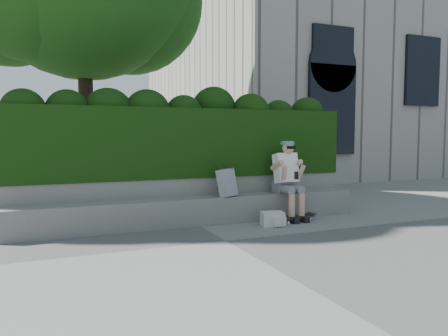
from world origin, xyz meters
name	(u,v)px	position (x,y,z in m)	size (l,w,h in m)	color
ground	(226,241)	(0.00, 0.00, 0.00)	(80.00, 80.00, 0.00)	slate
bench_ledge	(196,211)	(0.00, 1.25, 0.23)	(6.00, 0.45, 0.45)	gray
planter_wall	(187,198)	(0.00, 1.73, 0.38)	(6.00, 0.50, 0.75)	gray
hedge	(183,143)	(0.00, 1.95, 1.35)	(6.00, 1.00, 1.20)	black
person	(288,177)	(1.66, 1.07, 0.75)	(0.40, 0.76, 1.38)	slate
skateboard	(296,218)	(1.64, 0.76, 0.06)	(0.77, 0.36, 0.08)	black
backpack_plaid	(227,183)	(0.52, 1.15, 0.68)	(0.32, 0.17, 0.46)	#B0B0B5
backpack_ground	(272,219)	(1.10, 0.62, 0.12)	(0.36, 0.25, 0.23)	beige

